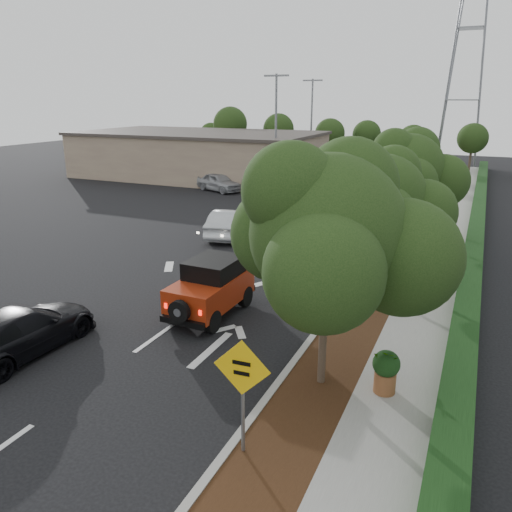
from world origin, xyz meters
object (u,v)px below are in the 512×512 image
Objects in this scene: black_suv_oncoming at (20,331)px; speed_hump_sign at (242,382)px; silver_suv_ahead at (340,231)px; red_jeep at (213,286)px.

speed_hump_sign is at bearing 171.09° from black_suv_oncoming.
silver_suv_ahead is 16.78m from speed_hump_sign.
black_suv_oncoming is 8.13m from speed_hump_sign.
red_jeep is 0.81× the size of silver_suv_ahead.
red_jeep is 7.54m from speed_hump_sign.
black_suv_oncoming is (-3.79, -4.88, -0.29)m from red_jeep.
red_jeep is 0.80× the size of black_suv_oncoming.
speed_hump_sign is (4.14, -6.25, 0.80)m from red_jeep.
silver_suv_ahead is (1.72, 10.32, -0.34)m from red_jeep.
black_suv_oncoming is at bearing -126.80° from red_jeep.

